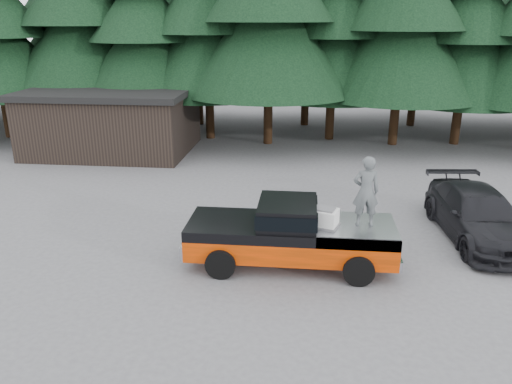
# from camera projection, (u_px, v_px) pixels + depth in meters

# --- Properties ---
(ground) EXTENTS (120.00, 120.00, 0.00)m
(ground) POSITION_uv_depth(u_px,v_px,m) (261.00, 260.00, 14.66)
(ground) COLOR #505053
(ground) RESTS_ON ground
(pickup_truck) EXTENTS (6.00, 2.04, 1.33)m
(pickup_truck) POSITION_uv_depth(u_px,v_px,m) (290.00, 243.00, 14.21)
(pickup_truck) COLOR #E63700
(pickup_truck) RESTS_ON ground
(truck_cab) EXTENTS (1.66, 1.90, 0.59)m
(truck_cab) POSITION_uv_depth(u_px,v_px,m) (288.00, 212.00, 13.90)
(truck_cab) COLOR black
(truck_cab) RESTS_ON pickup_truck
(air_compressor) EXTENTS (0.83, 0.76, 0.47)m
(air_compressor) POSITION_uv_depth(u_px,v_px,m) (324.00, 218.00, 13.60)
(air_compressor) COLOR silver
(air_compressor) RESTS_ON pickup_truck
(man_on_bed) EXTENTS (0.76, 0.54, 1.97)m
(man_on_bed) POSITION_uv_depth(u_px,v_px,m) (366.00, 191.00, 13.43)
(man_on_bed) COLOR #4C5152
(man_on_bed) RESTS_ON pickup_truck
(parked_car) EXTENTS (2.67, 5.59, 1.57)m
(parked_car) POSITION_uv_depth(u_px,v_px,m) (478.00, 215.00, 15.93)
(parked_car) COLOR black
(parked_car) RESTS_ON ground
(utility_building) EXTENTS (8.40, 6.40, 3.30)m
(utility_building) POSITION_uv_depth(u_px,v_px,m) (113.00, 120.00, 26.27)
(utility_building) COLOR black
(utility_building) RESTS_ON ground
(treeline) EXTENTS (60.15, 16.05, 17.50)m
(treeline) POSITION_uv_depth(u_px,v_px,m) (298.00, 0.00, 28.22)
(treeline) COLOR black
(treeline) RESTS_ON ground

